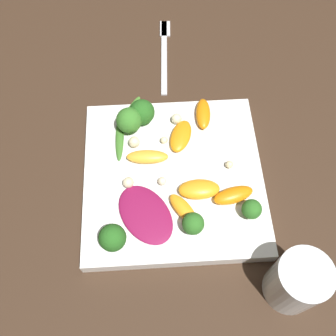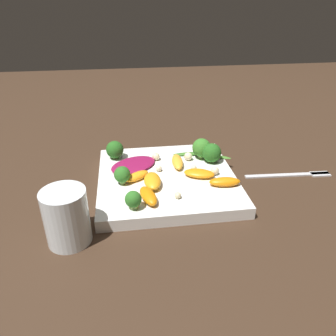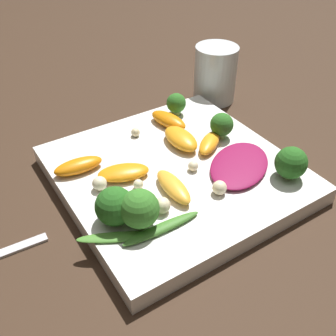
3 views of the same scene
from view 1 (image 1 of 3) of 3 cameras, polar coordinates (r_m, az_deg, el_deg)
ground_plane at (r=0.65m, az=0.76°, el=-1.86°), size 2.40×2.40×0.00m
plate at (r=0.64m, az=0.77°, el=-1.38°), size 0.29×0.29×0.02m
drinking_glass at (r=0.57m, az=18.17°, el=-15.41°), size 0.07×0.07×0.10m
fork at (r=0.82m, az=-0.43°, el=17.12°), size 0.19×0.03×0.01m
radicchio_leaf_0 at (r=0.60m, az=-3.29°, el=-6.72°), size 0.13×0.11×0.01m
orange_segment_0 at (r=0.61m, az=9.45°, el=-3.91°), size 0.04×0.07×0.02m
orange_segment_1 at (r=0.63m, az=-3.01°, el=1.64°), size 0.03×0.07×0.02m
orange_segment_2 at (r=0.68m, az=5.12°, el=7.85°), size 0.06×0.03×0.02m
orange_segment_3 at (r=0.66m, az=1.87°, el=4.66°), size 0.07×0.05×0.02m
orange_segment_4 at (r=0.61m, az=4.53°, el=-3.09°), size 0.03×0.06×0.02m
orange_segment_5 at (r=0.60m, az=2.19°, el=-5.90°), size 0.06×0.05×0.02m
broccoli_floret_0 at (r=0.57m, az=3.65°, el=-8.07°), size 0.03×0.03×0.04m
broccoli_floret_1 at (r=0.67m, az=-3.81°, el=8.08°), size 0.04×0.04×0.04m
broccoli_floret_2 at (r=0.60m, az=12.03°, el=-5.89°), size 0.03×0.03×0.03m
broccoli_floret_3 at (r=0.65m, az=-5.68°, el=6.87°), size 0.04×0.04×0.05m
broccoli_floret_4 at (r=0.57m, az=-8.06°, el=-10.00°), size 0.04×0.04×0.04m
arugula_sprig_0 at (r=0.69m, az=-5.67°, el=7.82°), size 0.08×0.05×0.00m
arugula_sprig_1 at (r=0.66m, az=-7.02°, el=4.54°), size 0.09×0.02×0.01m
macadamia_nut_0 at (r=0.64m, az=8.88°, el=0.50°), size 0.01×0.01×0.01m
macadamia_nut_1 at (r=0.61m, az=-0.85°, el=-1.92°), size 0.01×0.01×0.01m
macadamia_nut_2 at (r=0.61m, az=-5.78°, el=-2.11°), size 0.02×0.02×0.02m
macadamia_nut_3 at (r=0.65m, az=-4.92°, el=3.76°), size 0.02×0.02×0.02m
macadamia_nut_4 at (r=0.67m, az=1.25°, el=7.17°), size 0.02×0.02×0.02m
macadamia_nut_5 at (r=0.65m, az=-0.58°, el=4.08°), size 0.01×0.01×0.01m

